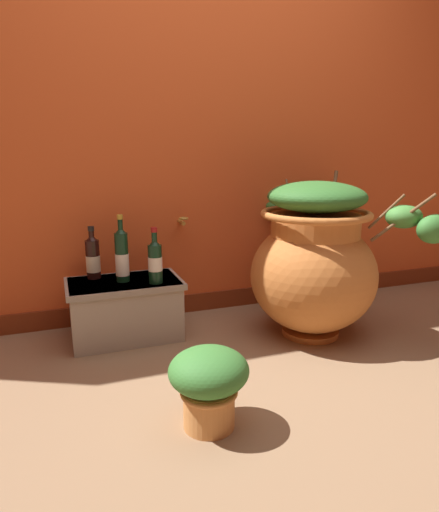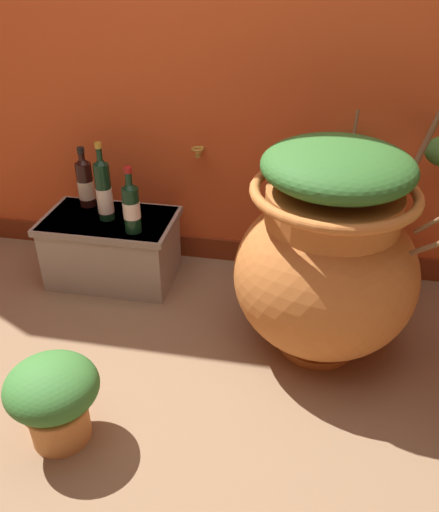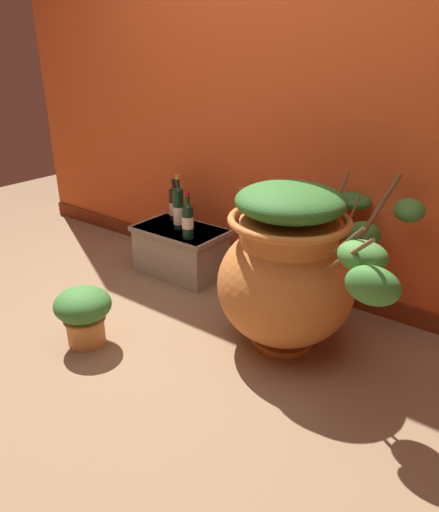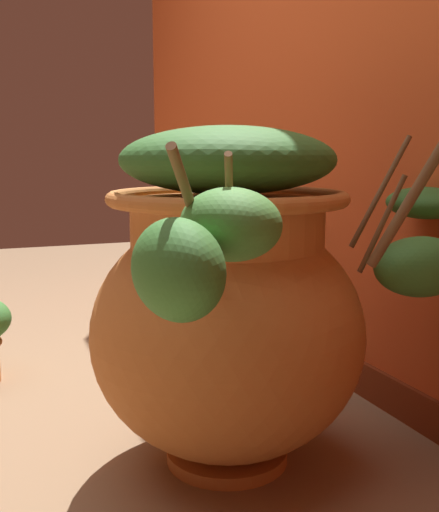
% 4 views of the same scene
% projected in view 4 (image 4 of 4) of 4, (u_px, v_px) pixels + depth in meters
% --- Properties ---
extents(ground_plane, '(7.00, 7.00, 0.00)m').
position_uv_depth(ground_plane, '(3.00, 418.00, 1.77)').
color(ground_plane, '#896B4C').
extents(terracotta_urn, '(0.95, 0.97, 0.87)m').
position_uv_depth(terracotta_urn, '(234.00, 299.00, 1.46)').
color(terracotta_urn, '#C17033').
rests_on(terracotta_urn, ground_plane).
extents(stone_ledge, '(0.60, 0.37, 0.32)m').
position_uv_depth(stone_ledge, '(207.00, 300.00, 2.50)').
color(stone_ledge, '#9E9384').
rests_on(stone_ledge, ground_plane).
extents(wine_bottle_left, '(0.08, 0.08, 0.28)m').
position_uv_depth(wine_bottle_left, '(219.00, 233.00, 2.63)').
color(wine_bottle_left, black).
rests_on(wine_bottle_left, stone_ledge).
extents(wine_bottle_middle, '(0.07, 0.07, 0.29)m').
position_uv_depth(wine_bottle_middle, '(197.00, 243.00, 2.29)').
color(wine_bottle_middle, black).
rests_on(wine_bottle_middle, stone_ledge).
extents(wine_bottle_right, '(0.07, 0.07, 0.35)m').
position_uv_depth(wine_bottle_right, '(205.00, 233.00, 2.46)').
color(wine_bottle_right, black).
rests_on(wine_bottle_right, stone_ledge).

